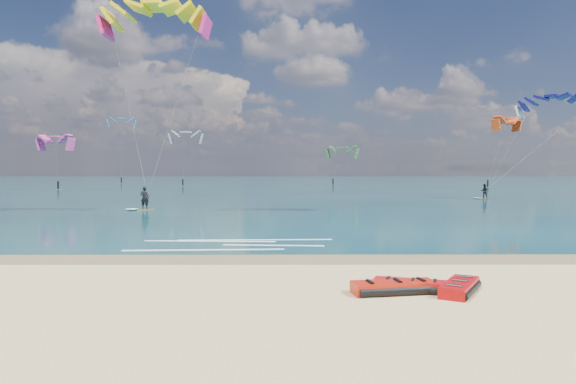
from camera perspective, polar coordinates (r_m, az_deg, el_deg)
The scene contains 10 objects.
ground at distance 57.12m, azimuth -3.01°, elevation -0.92°, with size 320.00×320.00×0.00m, color tan.
wet_sand_strip at distance 20.45m, azimuth -8.20°, elevation -7.38°, with size 320.00×2.40×0.01m, color brown.
sea at distance 121.03m, azimuth -1.50°, elevation 0.98°, with size 320.00×200.00×0.04m, color #0B343E.
packed_kite_left at distance 15.17m, azimuth 11.67°, elevation -10.96°, with size 2.59×1.10×0.40m, color red, non-canonical shape.
packed_kite_mid at distance 15.56m, azimuth 13.32°, elevation -10.63°, with size 2.22×1.01×0.37m, color red, non-canonical shape.
packed_kite_right at distance 15.69m, azimuth 18.51°, elevation -10.59°, with size 2.29×1.05×0.38m, color #B8070A, non-canonical shape.
kitesurfer_main at distance 42.13m, azimuth -15.09°, elevation 9.85°, with size 9.38×7.35×16.97m.
kitesurfer_far at distance 63.00m, azimuth 24.34°, elevation 5.20°, with size 11.60×7.56×12.75m.
shoreline_foam at distance 24.14m, azimuth -6.05°, elevation -5.73°, with size 9.30×3.66×0.01m.
distant_kites at distance 99.18m, azimuth -5.64°, elevation 3.86°, with size 81.51×38.87×14.80m.
Camera 1 is at (2.84, -16.94, 3.56)m, focal length 32.00 mm.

